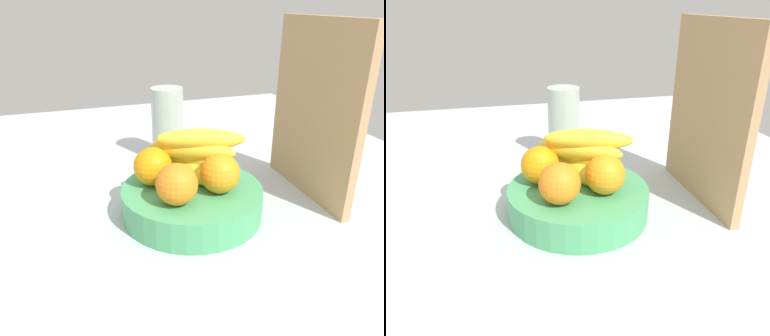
% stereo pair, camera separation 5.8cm
% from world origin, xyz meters
% --- Properties ---
extents(ground_plane, '(1.80, 1.40, 0.03)m').
position_xyz_m(ground_plane, '(0.00, 0.00, -0.01)').
color(ground_plane, '#B0B8BD').
extents(fruit_bowl, '(0.27, 0.27, 0.06)m').
position_xyz_m(fruit_bowl, '(-0.02, 0.02, 0.03)').
color(fruit_bowl, '#47A164').
rests_on(fruit_bowl, ground_plane).
extents(orange_front_left, '(0.07, 0.07, 0.07)m').
position_xyz_m(orange_front_left, '(0.03, -0.03, 0.10)').
color(orange_front_left, orange).
rests_on(orange_front_left, fruit_bowl).
extents(orange_front_right, '(0.07, 0.07, 0.07)m').
position_xyz_m(orange_front_right, '(0.01, 0.06, 0.10)').
color(orange_front_right, orange).
rests_on(orange_front_right, fruit_bowl).
extents(orange_center, '(0.07, 0.07, 0.07)m').
position_xyz_m(orange_center, '(-0.08, 0.05, 0.10)').
color(orange_center, orange).
rests_on(orange_center, fruit_bowl).
extents(orange_back_left, '(0.07, 0.07, 0.07)m').
position_xyz_m(orange_back_left, '(-0.06, -0.05, 0.10)').
color(orange_back_left, orange).
rests_on(orange_back_left, fruit_bowl).
extents(banana_bunch, '(0.17, 0.18, 0.11)m').
position_xyz_m(banana_bunch, '(-0.05, 0.03, 0.11)').
color(banana_bunch, yellow).
rests_on(banana_bunch, fruit_bowl).
extents(cutting_board, '(0.28, 0.02, 0.36)m').
position_xyz_m(cutting_board, '(-0.04, 0.29, 0.18)').
color(cutting_board, tan).
rests_on(cutting_board, ground_plane).
extents(thermos_tumbler, '(0.08, 0.08, 0.19)m').
position_xyz_m(thermos_tumbler, '(-0.31, 0.05, 0.09)').
color(thermos_tumbler, '#AFC1B7').
rests_on(thermos_tumbler, ground_plane).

